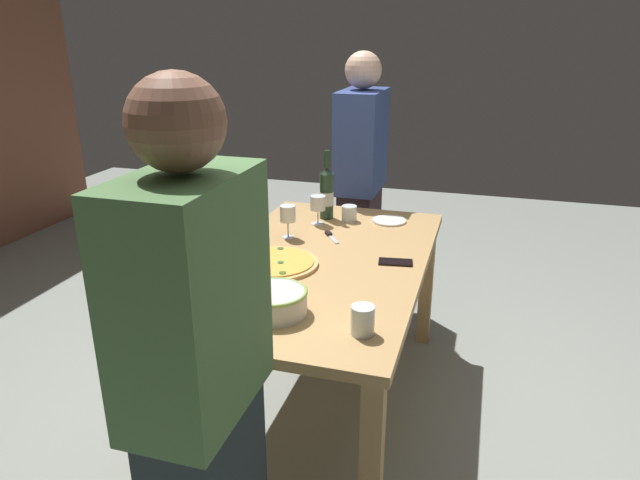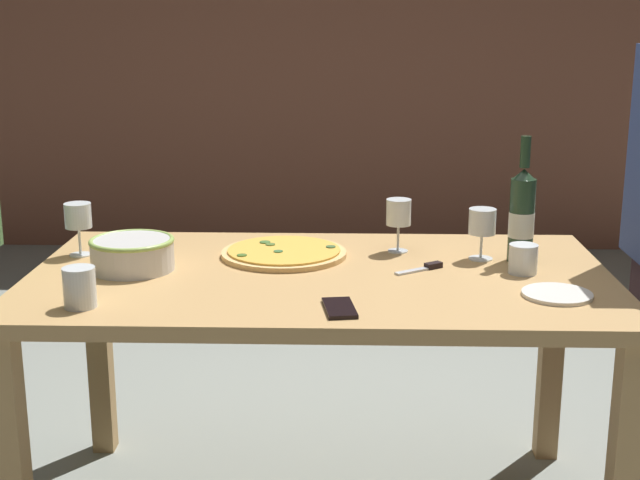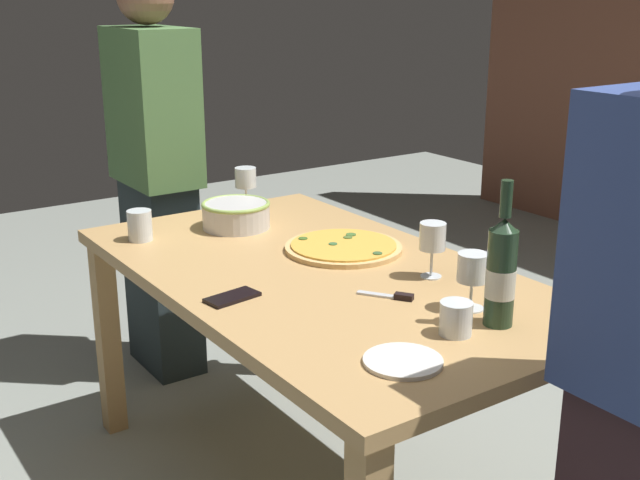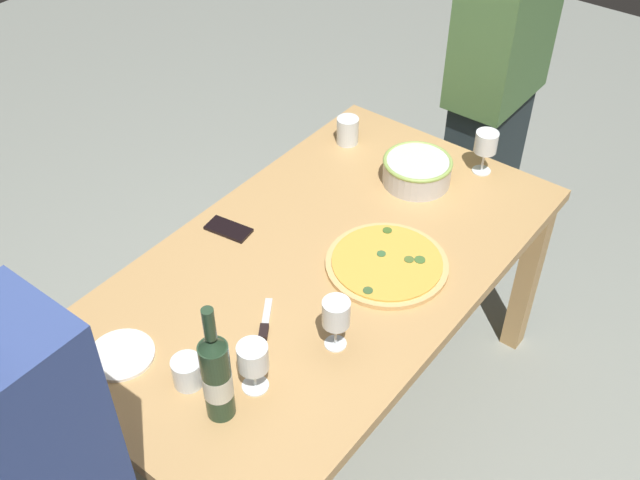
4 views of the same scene
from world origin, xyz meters
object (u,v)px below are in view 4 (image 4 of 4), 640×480
object	(u,v)px
person_host	(495,90)
wine_glass_near_pizza	(336,315)
dining_table	(320,285)
cell_phone	(229,229)
cup_amber	(348,131)
serving_bowl	(417,170)
wine_bottle	(217,376)
cup_ceramic	(188,372)
side_plate	(121,355)
pizza	(387,264)
wine_glass_far_left	(486,143)
pizza_knife	(265,324)
wine_glass_by_bottle	(253,360)

from	to	relation	value
person_host	wine_glass_near_pizza	bearing A→B (deg)	9.39
dining_table	cell_phone	distance (m)	0.34
wine_glass_near_pizza	cup_amber	xyz separation A→B (m)	(-0.80, -0.54, -0.06)
serving_bowl	person_host	xyz separation A→B (m)	(-0.60, -0.03, 0.02)
wine_bottle	cup_ceramic	world-z (taller)	wine_bottle
serving_bowl	side_plate	world-z (taller)	serving_bowl
side_plate	cell_phone	world-z (taller)	same
pizza	cup_amber	bearing A→B (deg)	-133.70
wine_glass_far_left	serving_bowl	bearing A→B (deg)	-37.59
cup_ceramic	pizza_knife	world-z (taller)	cup_ceramic
pizza_knife	cell_phone	bearing A→B (deg)	-123.49
serving_bowl	wine_glass_by_bottle	xyz separation A→B (m)	(0.98, 0.14, 0.05)
serving_bowl	wine_glass_by_bottle	size ratio (longest dim) A/B	1.56
dining_table	side_plate	xyz separation A→B (m)	(0.60, -0.19, 0.10)
side_plate	serving_bowl	bearing A→B (deg)	169.68
wine_bottle	wine_glass_by_bottle	xyz separation A→B (m)	(-0.11, 0.02, -0.03)
serving_bowl	cup_amber	xyz separation A→B (m)	(-0.05, -0.33, 0.00)
person_host	cup_amber	bearing A→B (deg)	-29.40
wine_glass_by_bottle	cup_amber	xyz separation A→B (m)	(-1.03, -0.47, -0.05)
wine_bottle	wine_glass_near_pizza	world-z (taller)	wine_bottle
side_plate	pizza_knife	bearing A→B (deg)	143.86
wine_glass_by_bottle	serving_bowl	bearing A→B (deg)	-171.92
serving_bowl	wine_glass_far_left	size ratio (longest dim) A/B	1.49
pizza	wine_bottle	size ratio (longest dim) A/B	1.02
wine_glass_near_pizza	wine_glass_far_left	xyz separation A→B (m)	(-0.94, -0.07, 0.00)
cup_amber	cell_phone	size ratio (longest dim) A/B	0.69
wine_glass_far_left	cup_ceramic	bearing A→B (deg)	-6.72
pizza	wine_bottle	bearing A→B (deg)	-2.63
pizza	person_host	distance (m)	1.03
cup_ceramic	cell_phone	xyz separation A→B (m)	(-0.50, -0.33, -0.04)
dining_table	pizza_knife	xyz separation A→B (m)	(0.29, 0.03, 0.10)
pizza	wine_glass_near_pizza	xyz separation A→B (m)	(0.34, 0.06, 0.10)
wine_glass_near_pizza	pizza_knife	world-z (taller)	wine_glass_near_pizza
cup_amber	pizza_knife	bearing A→B (deg)	22.09
wine_glass_near_pizza	serving_bowl	bearing A→B (deg)	-163.81
pizza	side_plate	size ratio (longest dim) A/B	2.08
wine_bottle	pizza_knife	xyz separation A→B (m)	(-0.28, -0.10, -0.13)
wine_glass_far_left	person_host	xyz separation A→B (m)	(-0.41, -0.18, -0.05)
wine_glass_far_left	cell_phone	size ratio (longest dim) A/B	1.09
wine_glass_near_pizza	cup_ceramic	bearing A→B (deg)	-33.68
pizza	serving_bowl	size ratio (longest dim) A/B	1.57
cup_ceramic	person_host	distance (m)	1.68
dining_table	wine_glass_near_pizza	size ratio (longest dim) A/B	10.00
cup_amber	dining_table	bearing A→B (deg)	28.93
cup_amber	cup_ceramic	distance (m)	1.17
cell_phone	wine_bottle	bearing A→B (deg)	-147.09
dining_table	cup_ceramic	size ratio (longest dim) A/B	19.63
dining_table	cup_amber	bearing A→B (deg)	-151.07
cell_phone	pizza_knife	distance (m)	0.43
cup_amber	side_plate	bearing A→B (deg)	5.89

